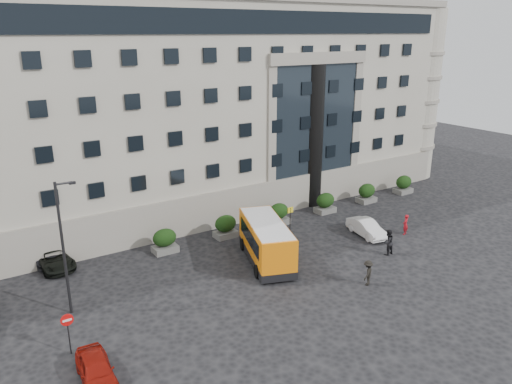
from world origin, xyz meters
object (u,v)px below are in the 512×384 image
pedestrian_a (405,225)px  pedestrian_c (368,273)px  parked_car_d (53,259)px  no_entry_sign (68,326)px  hedge_d (325,203)px  white_taxi (366,228)px  hedge_b (226,226)px  parked_car_a (96,370)px  pedestrian_b (388,242)px  hedge_e (367,193)px  street_lamp (64,244)px  parked_car_c (48,249)px  bus_stop_sign (290,217)px  hedge_c (279,214)px  hedge_f (404,184)px  minibus (266,240)px  hedge_a (165,241)px  red_truck (9,233)px

pedestrian_a → pedestrian_c: 9.77m
pedestrian_c → parked_car_d: bearing=-69.1°
no_entry_sign → pedestrian_a: 26.70m
hedge_d → parked_car_d: size_ratio=0.41×
white_taxi → pedestrian_c: 8.36m
hedge_b → parked_car_a: (-13.71, -11.68, -0.29)m
parked_car_d → pedestrian_b: size_ratio=2.29×
hedge_e → street_lamp: 29.34m
parked_car_c → pedestrian_c: bearing=-38.4°
white_taxi → bus_stop_sign: bearing=159.2°
hedge_d → white_taxi: (-0.78, -5.94, -0.27)m
hedge_d → bus_stop_sign: 6.76m
bus_stop_sign → pedestrian_a: bus_stop_sign is taller
hedge_d → pedestrian_c: (-6.66, -11.88, -0.07)m
parked_car_a → hedge_c: bearing=36.2°
hedge_f → white_taxi: bearing=-152.0°
bus_stop_sign → street_lamp: bearing=-173.5°
no_entry_sign → hedge_c: bearing=24.5°
parked_car_c → minibus: bearing=-30.0°
hedge_a → bus_stop_sign: 9.94m
hedge_c → bus_stop_sign: 3.05m
hedge_a → parked_car_a: bearing=-126.1°
red_truck → pedestrian_a: bearing=-30.1°
hedge_b → white_taxi: hedge_b is taller
hedge_a → hedge_b: size_ratio=1.00×
bus_stop_sign → pedestrian_c: size_ratio=1.48×
parked_car_a → pedestrian_a: 26.50m
parked_car_a → pedestrian_b: (22.05, 2.33, 0.34)m
red_truck → parked_car_a: bearing=-89.9°
bus_stop_sign → hedge_c: bearing=72.2°
parked_car_a → hedge_d: bearing=30.3°
pedestrian_c → hedge_b: bearing=-101.5°
hedge_a → no_entry_sign: 12.64m
pedestrian_a → red_truck: bearing=-51.0°
hedge_a → bus_stop_sign: bus_stop_sign is taller
no_entry_sign → pedestrian_a: (26.65, 1.38, -0.81)m
white_taxi → pedestrian_a: bearing=-18.5°
parked_car_a → parked_car_d: 13.67m
white_taxi → pedestrian_a: (2.83, -1.52, 0.19)m
parked_car_c → white_taxi: bearing=-18.2°
red_truck → hedge_d: bearing=-17.3°
hedge_a → hedge_c: bearing=0.0°
hedge_f → pedestrian_b: (-12.46, -9.34, 0.05)m
no_entry_sign → red_truck: red_truck is taller
minibus → pedestrian_b: minibus is taller
hedge_e → parked_car_c: (-28.30, 3.62, -0.21)m
hedge_b → white_taxi: size_ratio=0.46×
hedge_c → pedestrian_a: (7.25, -7.46, -0.09)m
hedge_e → street_lamp: bearing=-170.5°
no_entry_sign → hedge_d: bearing=19.8°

